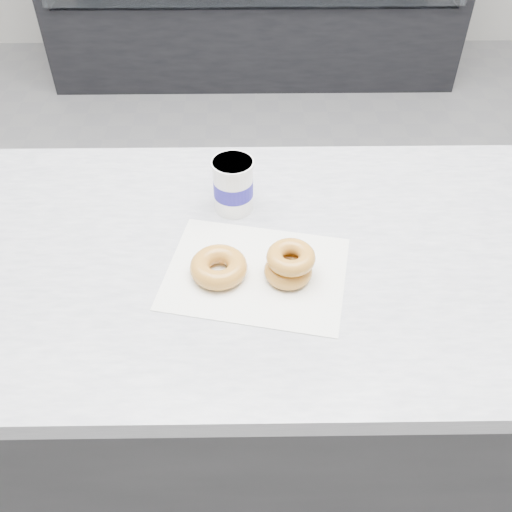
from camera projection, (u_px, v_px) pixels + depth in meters
The scene contains 6 objects.
ground at pixel (261, 314), 2.20m from camera, with size 5.00×5.00×0.00m, color gray.
counter at pixel (266, 379), 1.45m from camera, with size 3.06×0.76×0.90m.
wax_paper at pixel (256, 273), 1.10m from camera, with size 0.34×0.26×0.00m, color silver.
donut_single at pixel (219, 267), 1.08m from camera, with size 0.11×0.11×0.04m, color gold.
donut_stack at pixel (290, 264), 1.07m from camera, with size 0.13×0.13×0.06m.
coffee_cup at pixel (233, 185), 1.20m from camera, with size 0.11×0.11×0.12m.
Camera 1 is at (-0.04, -1.43, 1.69)m, focal length 40.00 mm.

